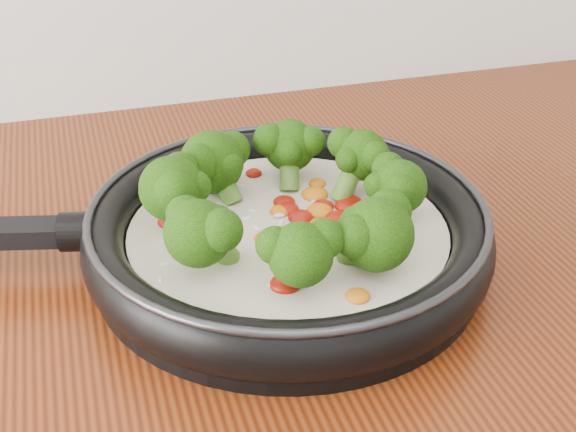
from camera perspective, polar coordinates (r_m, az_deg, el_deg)
name	(u,v)px	position (r m, az deg, el deg)	size (l,w,h in m)	color
skillet	(283,227)	(0.68, -0.38, -0.87)	(0.60, 0.44, 0.11)	black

